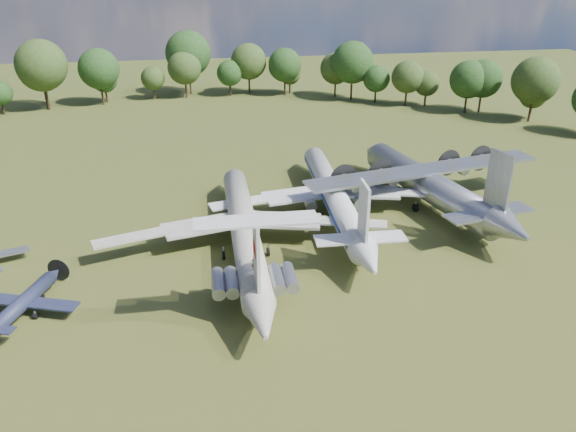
{
  "coord_description": "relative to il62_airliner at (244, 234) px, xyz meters",
  "views": [
    {
      "loc": [
        -1.03,
        -64.91,
        34.17
      ],
      "look_at": [
        9.19,
        -2.69,
        5.0
      ],
      "focal_mm": 35.0,
      "sensor_mm": 36.0,
      "label": 1
    }
  ],
  "objects": [
    {
      "name": "il62_airliner",
      "position": [
        0.0,
        0.0,
        0.0
      ],
      "size": [
        37.49,
        48.54,
        4.73
      ],
      "primitive_type": null,
      "rotation": [
        0.0,
        0.0,
        -0.01
      ],
      "color": "beige",
      "rests_on": "ground"
    },
    {
      "name": "small_prop_west",
      "position": [
        -24.1,
        -10.62,
        -1.22
      ],
      "size": [
        16.05,
        18.6,
        2.3
      ],
      "primitive_type": null,
      "rotation": [
        0.0,
        0.0,
        -0.34
      ],
      "color": "black",
      "rests_on": "ground"
    },
    {
      "name": "tu104_jet",
      "position": [
        13.74,
        8.79,
        0.01
      ],
      "size": [
        37.52,
        48.94,
        4.76
      ],
      "primitive_type": null,
      "rotation": [
        0.0,
        0.0,
        -0.04
      ],
      "color": "white",
      "rests_on": "ground"
    },
    {
      "name": "person_on_il62",
      "position": [
        -0.1,
        -13.25,
        3.18
      ],
      "size": [
        0.65,
        0.48,
        1.63
      ],
      "primitive_type": "imported",
      "rotation": [
        0.0,
        0.0,
        2.99
      ],
      "color": "brown",
      "rests_on": "il62_airliner"
    },
    {
      "name": "ground",
      "position": [
        -3.79,
        1.45,
        -2.37
      ],
      "size": [
        300.0,
        300.0,
        0.0
      ],
      "primitive_type": "plane",
      "color": "#294115",
      "rests_on": "ground"
    },
    {
      "name": "an12_transport",
      "position": [
        28.36,
        9.64,
        0.42
      ],
      "size": [
        45.94,
        49.37,
        5.58
      ],
      "primitive_type": null,
      "rotation": [
        0.0,
        0.0,
        0.21
      ],
      "color": "gray",
      "rests_on": "ground"
    }
  ]
}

